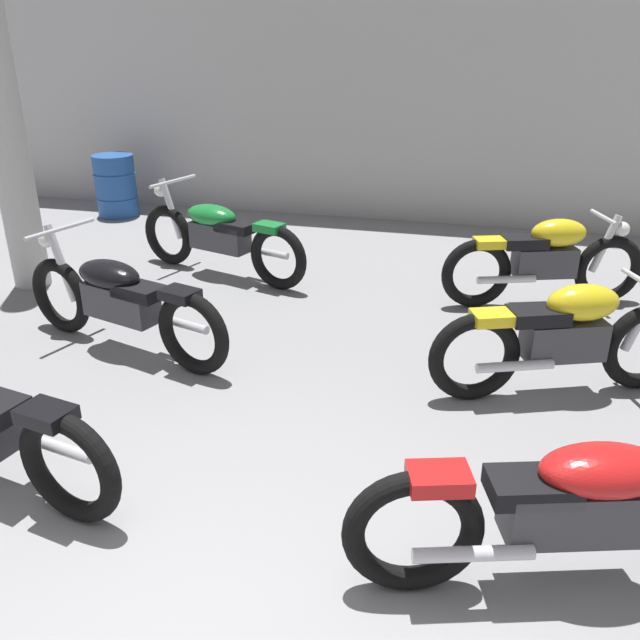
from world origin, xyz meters
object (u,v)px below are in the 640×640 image
motorcycle_right_row_0 (579,507)px  motorcycle_right_row_1 (565,336)px  support_pillar (5,127)px  motorcycle_right_row_2 (546,259)px  motorcycle_left_row_1 (120,300)px  motorcycle_left_row_2 (219,235)px  oil_drum (116,186)px

motorcycle_right_row_0 → motorcycle_right_row_1: bearing=87.4°
support_pillar → motorcycle_right_row_2: size_ratio=1.69×
motorcycle_left_row_1 → motorcycle_left_row_2: 1.91m
motorcycle_right_row_0 → motorcycle_left_row_2: bearing=131.6°
motorcycle_right_row_0 → oil_drum: (-5.63, 5.66, -0.03)m
support_pillar → motorcycle_left_row_2: (1.81, 0.74, -1.15)m
motorcycle_left_row_2 → support_pillar: bearing=-157.7°
motorcycle_left_row_1 → motorcycle_right_row_0: size_ratio=1.00×
motorcycle_left_row_1 → support_pillar: bearing=145.9°
motorcycle_right_row_2 → support_pillar: bearing=-171.9°
motorcycle_right_row_1 → oil_drum: 6.83m
motorcycle_left_row_1 → motorcycle_right_row_1: bearing=2.3°
motorcycle_left_row_2 → motorcycle_right_row_2: 3.31m
support_pillar → motorcycle_left_row_2: bearing=22.3°
motorcycle_left_row_2 → motorcycle_left_row_1: bearing=-92.5°
motorcycle_left_row_2 → motorcycle_right_row_0: bearing=-48.4°
motorcycle_right_row_1 → oil_drum: bearing=146.7°
motorcycle_right_row_0 → oil_drum: size_ratio=2.48×
motorcycle_left_row_2 → motorcycle_right_row_1: bearing=-27.8°
support_pillar → motorcycle_right_row_1: 5.38m
support_pillar → oil_drum: support_pillar is taller
motorcycle_right_row_1 → motorcycle_right_row_2: (-0.04, 1.76, 0.00)m
motorcycle_left_row_1 → motorcycle_left_row_2: same height
oil_drum → motorcycle_right_row_0: bearing=-45.2°
support_pillar → oil_drum: size_ratio=3.76×
oil_drum → motorcycle_left_row_2: bearing=-40.1°
support_pillar → motorcycle_right_row_1: support_pillar is taller
support_pillar → motorcycle_left_row_1: bearing=-34.1°
support_pillar → oil_drum: bearing=101.5°
motorcycle_left_row_2 → motorcycle_right_row_1: motorcycle_left_row_2 is taller
oil_drum → support_pillar: bearing=-78.5°
motorcycle_right_row_0 → motorcycle_right_row_2: bearing=89.3°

